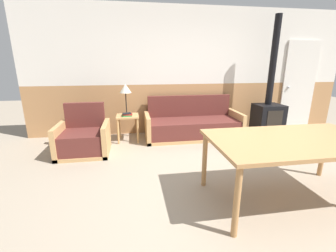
% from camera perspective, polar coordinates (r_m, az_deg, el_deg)
% --- Properties ---
extents(ground_plane, '(16.00, 16.00, 0.00)m').
position_cam_1_polar(ground_plane, '(3.12, 19.13, -14.91)').
color(ground_plane, gray).
extents(wall_back, '(7.20, 0.06, 2.70)m').
position_cam_1_polar(wall_back, '(5.15, 6.54, 13.49)').
color(wall_back, '#AD7A4C').
rests_on(wall_back, ground_plane).
extents(couch, '(2.00, 0.82, 0.85)m').
position_cam_1_polar(couch, '(4.82, 6.23, 0.09)').
color(couch, tan).
rests_on(couch, ground_plane).
extents(armchair, '(0.86, 0.75, 0.85)m').
position_cam_1_polar(armchair, '(4.21, -20.58, -3.17)').
color(armchair, tan).
rests_on(armchair, ground_plane).
extents(side_table, '(0.44, 0.44, 0.53)m').
position_cam_1_polar(side_table, '(4.61, -10.18, 1.39)').
color(side_table, tan).
rests_on(side_table, ground_plane).
extents(table_lamp, '(0.23, 0.23, 0.62)m').
position_cam_1_polar(table_lamp, '(4.58, -10.75, 8.97)').
color(table_lamp, black).
rests_on(table_lamp, side_table).
extents(book_stack, '(0.21, 0.18, 0.07)m').
position_cam_1_polar(book_stack, '(4.50, -10.36, 2.86)').
color(book_stack, '#2D7F3D').
rests_on(book_stack, side_table).
extents(dining_table, '(1.83, 1.03, 0.75)m').
position_cam_1_polar(dining_table, '(2.83, 29.36, -4.06)').
color(dining_table, '#B27F4C').
rests_on(dining_table, ground_plane).
extents(wood_stove, '(0.58, 0.50, 2.49)m').
position_cam_1_polar(wood_stove, '(5.40, 24.21, 4.16)').
color(wood_stove, black).
rests_on(wood_stove, ground_plane).
extents(entry_door, '(0.84, 0.09, 2.04)m').
position_cam_1_polar(entry_door, '(6.34, 30.23, 8.92)').
color(entry_door, silver).
rests_on(entry_door, ground_plane).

